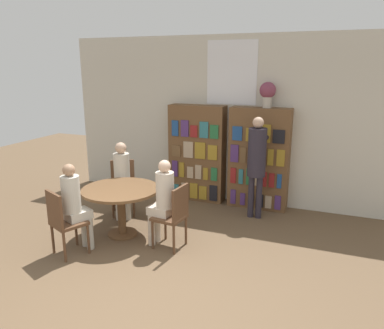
{
  "coord_description": "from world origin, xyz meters",
  "views": [
    {
      "loc": [
        1.84,
        -3.12,
        2.47
      ],
      "look_at": [
        -0.14,
        1.86,
        1.05
      ],
      "focal_mm": 35.0,
      "sensor_mm": 36.0,
      "label": 1
    }
  ],
  "objects_px": {
    "reading_table": "(121,197)",
    "chair_near_camera": "(63,220)",
    "seated_reader_right": "(162,198)",
    "chair_left_side": "(123,184)",
    "seated_reader_back": "(75,203)",
    "flower_vase": "(268,92)",
    "chair_far_side": "(174,213)",
    "librarian_standing": "(257,158)",
    "bookshelf_right": "(259,159)",
    "seated_reader_left": "(122,175)",
    "bookshelf_left": "(197,153)"
  },
  "relations": [
    {
      "from": "reading_table",
      "to": "chair_near_camera",
      "type": "relative_size",
      "value": 1.24
    },
    {
      "from": "chair_near_camera",
      "to": "seated_reader_right",
      "type": "bearing_deg",
      "value": 58.69
    },
    {
      "from": "chair_left_side",
      "to": "seated_reader_back",
      "type": "distance_m",
      "value": 1.46
    },
    {
      "from": "chair_near_camera",
      "to": "reading_table",
      "type": "bearing_deg",
      "value": 90.0
    },
    {
      "from": "flower_vase",
      "to": "chair_far_side",
      "type": "height_order",
      "value": "flower_vase"
    },
    {
      "from": "flower_vase",
      "to": "chair_left_side",
      "type": "xyz_separation_m",
      "value": [
        -2.18,
        -1.13,
        -1.53
      ]
    },
    {
      "from": "chair_near_camera",
      "to": "seated_reader_back",
      "type": "relative_size",
      "value": 0.73
    },
    {
      "from": "seated_reader_back",
      "to": "librarian_standing",
      "type": "height_order",
      "value": "librarian_standing"
    },
    {
      "from": "bookshelf_right",
      "to": "seated_reader_left",
      "type": "bearing_deg",
      "value": -147.38
    },
    {
      "from": "chair_near_camera",
      "to": "chair_far_side",
      "type": "xyz_separation_m",
      "value": [
        1.26,
        0.73,
        0.0
      ]
    },
    {
      "from": "bookshelf_right",
      "to": "flower_vase",
      "type": "height_order",
      "value": "flower_vase"
    },
    {
      "from": "seated_reader_right",
      "to": "seated_reader_left",
      "type": "bearing_deg",
      "value": 62.94
    },
    {
      "from": "bookshelf_right",
      "to": "seated_reader_back",
      "type": "distance_m",
      "value": 3.21
    },
    {
      "from": "flower_vase",
      "to": "reading_table",
      "type": "distance_m",
      "value": 2.95
    },
    {
      "from": "chair_near_camera",
      "to": "chair_far_side",
      "type": "distance_m",
      "value": 1.46
    },
    {
      "from": "chair_near_camera",
      "to": "flower_vase",
      "type": "bearing_deg",
      "value": 76.45
    },
    {
      "from": "chair_near_camera",
      "to": "seated_reader_right",
      "type": "height_order",
      "value": "seated_reader_right"
    },
    {
      "from": "chair_far_side",
      "to": "bookshelf_right",
      "type": "bearing_deg",
      "value": -14.33
    },
    {
      "from": "bookshelf_right",
      "to": "chair_far_side",
      "type": "distance_m",
      "value": 2.16
    },
    {
      "from": "bookshelf_right",
      "to": "reading_table",
      "type": "height_order",
      "value": "bookshelf_right"
    },
    {
      "from": "reading_table",
      "to": "chair_left_side",
      "type": "bearing_deg",
      "value": 120.11
    },
    {
      "from": "seated_reader_back",
      "to": "librarian_standing",
      "type": "distance_m",
      "value": 2.88
    },
    {
      "from": "chair_near_camera",
      "to": "bookshelf_left",
      "type": "bearing_deg",
      "value": 96.76
    },
    {
      "from": "reading_table",
      "to": "chair_near_camera",
      "type": "height_order",
      "value": "chair_near_camera"
    },
    {
      "from": "bookshelf_right",
      "to": "seated_reader_back",
      "type": "xyz_separation_m",
      "value": [
        -1.92,
        -2.56,
        -0.19
      ]
    },
    {
      "from": "flower_vase",
      "to": "seated_reader_back",
      "type": "height_order",
      "value": "flower_vase"
    },
    {
      "from": "bookshelf_right",
      "to": "seated_reader_back",
      "type": "bearing_deg",
      "value": -126.93
    },
    {
      "from": "flower_vase",
      "to": "reading_table",
      "type": "bearing_deg",
      "value": -132.15
    },
    {
      "from": "chair_near_camera",
      "to": "chair_far_side",
      "type": "height_order",
      "value": "same"
    },
    {
      "from": "bookshelf_right",
      "to": "chair_near_camera",
      "type": "distance_m",
      "value": 3.41
    },
    {
      "from": "seated_reader_left",
      "to": "seated_reader_right",
      "type": "height_order",
      "value": "seated_reader_left"
    },
    {
      "from": "chair_far_side",
      "to": "seated_reader_left",
      "type": "xyz_separation_m",
      "value": [
        -1.26,
        0.72,
        0.21
      ]
    },
    {
      "from": "bookshelf_left",
      "to": "chair_left_side",
      "type": "height_order",
      "value": "bookshelf_left"
    },
    {
      "from": "bookshelf_left",
      "to": "chair_far_side",
      "type": "xyz_separation_m",
      "value": [
        0.42,
        -2.0,
        -0.38
      ]
    },
    {
      "from": "flower_vase",
      "to": "chair_far_side",
      "type": "relative_size",
      "value": 0.47
    },
    {
      "from": "bookshelf_left",
      "to": "librarian_standing",
      "type": "bearing_deg",
      "value": -22.24
    },
    {
      "from": "bookshelf_left",
      "to": "flower_vase",
      "type": "bearing_deg",
      "value": 0.23
    },
    {
      "from": "chair_left_side",
      "to": "librarian_standing",
      "type": "height_order",
      "value": "librarian_standing"
    },
    {
      "from": "reading_table",
      "to": "seated_reader_left",
      "type": "bearing_deg",
      "value": 120.11
    },
    {
      "from": "flower_vase",
      "to": "seated_reader_right",
      "type": "xyz_separation_m",
      "value": [
        -1.01,
        -1.98,
        -1.33
      ]
    },
    {
      "from": "bookshelf_left",
      "to": "reading_table",
      "type": "bearing_deg",
      "value": -104.02
    },
    {
      "from": "seated_reader_back",
      "to": "chair_far_side",
      "type": "bearing_deg",
      "value": 49.25
    },
    {
      "from": "chair_left_side",
      "to": "seated_reader_left",
      "type": "distance_m",
      "value": 0.28
    },
    {
      "from": "bookshelf_right",
      "to": "chair_far_side",
      "type": "xyz_separation_m",
      "value": [
        -0.74,
        -2.0,
        -0.38
      ]
    },
    {
      "from": "seated_reader_back",
      "to": "chair_near_camera",
      "type": "bearing_deg",
      "value": -90.0
    },
    {
      "from": "flower_vase",
      "to": "reading_table",
      "type": "height_order",
      "value": "flower_vase"
    },
    {
      "from": "reading_table",
      "to": "chair_near_camera",
      "type": "xyz_separation_m",
      "value": [
        -0.37,
        -0.83,
        -0.09
      ]
    },
    {
      "from": "bookshelf_left",
      "to": "seated_reader_left",
      "type": "bearing_deg",
      "value": -123.26
    },
    {
      "from": "librarian_standing",
      "to": "seated_reader_left",
      "type": "bearing_deg",
      "value": -159.35
    },
    {
      "from": "seated_reader_right",
      "to": "librarian_standing",
      "type": "relative_size",
      "value": 0.74
    }
  ]
}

